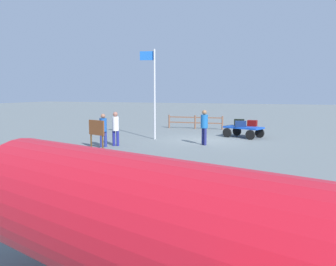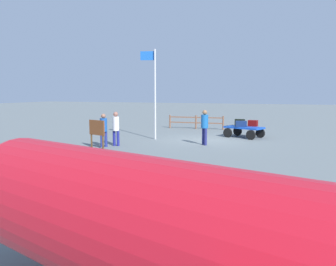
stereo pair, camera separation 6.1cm
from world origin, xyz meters
name	(u,v)px [view 2 (the right image)]	position (x,y,z in m)	size (l,w,h in m)	color
ground_plane	(207,140)	(0.00, 0.00, 0.00)	(120.00, 120.00, 0.00)	slate
luggage_cart	(244,129)	(-1.76, -1.84, 0.48)	(2.42, 1.92, 0.65)	#1647B9
suitcase_dark	(240,122)	(-1.46, -2.33, 0.84)	(0.61, 0.32, 0.39)	black
suitcase_tan	(242,123)	(-1.55, -2.55, 0.77)	(0.59, 0.46, 0.25)	maroon
suitcase_navy	(253,123)	(-2.24, -2.26, 0.82)	(0.57, 0.43, 0.35)	#6B0B0A
suitcase_grey	(241,124)	(-1.64, -1.59, 0.82)	(0.68, 0.47, 0.35)	#11234F
worker_lead	(205,124)	(-0.31, 1.73, 1.04)	(0.50, 0.50, 1.77)	navy
worker_trailing	(116,126)	(3.74, 3.52, 0.97)	(0.38, 0.38, 1.69)	navy
worker_supervisor	(104,128)	(4.14, 4.01, 0.94)	(0.48, 0.48, 1.62)	navy
flagpole	(154,87)	(2.90, 0.64, 2.91)	(0.89, 0.22, 5.00)	silver
signboard	(97,130)	(4.24, 4.45, 0.88)	(1.03, 0.43, 1.34)	#4C3319
wooden_fence	(196,121)	(2.17, -5.49, 0.57)	(4.08, 0.27, 0.97)	brown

